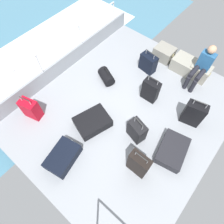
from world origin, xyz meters
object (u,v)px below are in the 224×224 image
Objects in this scene: suitcase_1 at (137,131)px; passenger_seated at (202,66)px; suitcase_2 at (172,150)px; duffel_bag at (106,76)px; cargo_crate_1 at (184,64)px; suitcase_8 at (148,63)px; suitcase_5 at (93,122)px; suitcase_0 at (139,164)px; cargo_crate_2 at (200,72)px; cargo_crate_0 at (164,53)px; suitcase_4 at (150,90)px; suitcase_7 at (193,114)px; suitcase_3 at (63,157)px; suitcase_6 at (31,109)px.

passenger_seated is at bearing 83.87° from suitcase_1.
suitcase_2 is 2.52m from duffel_bag.
cargo_crate_1 is 1.01m from suitcase_8.
suitcase_0 is at bearing -7.14° from suitcase_5.
suitcase_1 is 0.79× the size of suitcase_2.
passenger_seated is (0.00, -0.19, 0.38)m from cargo_crate_2.
suitcase_4 is (0.50, -1.46, 0.13)m from cargo_crate_0.
passenger_seated is at bearing -10.57° from cargo_crate_0.
suitcase_7 is (-0.09, 0.95, 0.22)m from suitcase_2.
suitcase_1 is 1.14m from suitcase_4.
suitcase_7 is at bearing -40.78° from cargo_crate_0.
suitcase_0 is 0.89m from suitcase_2.
suitcase_2 is at bearing -53.93° from cargo_crate_0.
suitcase_2 is at bearing -65.63° from cargo_crate_1.
cargo_crate_1 is at bearing 83.52° from suitcase_4.
suitcase_7 is at bearing 58.18° from suitcase_3.
suitcase_3 is (-0.86, -1.45, -0.13)m from suitcase_1.
passenger_seated reaches higher than suitcase_5.
suitcase_2 is (1.06, -2.33, -0.07)m from cargo_crate_1.
suitcase_6 is (-3.07, -1.33, 0.16)m from suitcase_2.
passenger_seated is 2.43m from duffel_bag.
suitcase_1 reaches higher than cargo_crate_2.
suitcase_8 is (-1.23, -0.48, -0.34)m from passenger_seated.
suitcase_0 is 0.91× the size of suitcase_5.
suitcase_6 is (-2.48, -3.67, 0.07)m from cargo_crate_2.
passenger_seated is 1.32m from suitcase_7.
suitcase_3 is at bearing -147.57° from suitcase_0.
passenger_seated is at bearing 105.29° from suitcase_2.
suitcase_8 reaches higher than cargo_crate_2.
suitcase_4 reaches higher than suitcase_6.
duffel_bag is (-1.38, -1.69, -0.04)m from cargo_crate_1.
suitcase_1 is 2.09m from suitcase_8.
suitcase_6 is at bearing -125.46° from passenger_seated.
passenger_seated is (1.13, -0.21, 0.41)m from cargo_crate_0.
suitcase_2 is at bearing -75.88° from cargo_crate_2.
passenger_seated reaches higher than suitcase_4.
suitcase_2 is at bearing -14.68° from duffel_bag.
suitcase_6 is 1.09× the size of suitcase_8.
suitcase_5 reaches higher than suitcase_2.
passenger_seated reaches higher than suitcase_1.
suitcase_3 is at bearing -99.13° from cargo_crate_1.
suitcase_7 reaches higher than cargo_crate_1.
suitcase_1 is 1.69m from suitcase_3.
suitcase_1 reaches higher than suitcase_8.
suitcase_7 is (0.27, 1.74, -0.02)m from suitcase_0.
suitcase_6 is (-1.37, 0.29, 0.14)m from suitcase_3.
duffel_bag is at bearing -172.36° from suitcase_7.
duffel_bag reaches higher than cargo_crate_2.
suitcase_8 reaches higher than cargo_crate_1.
passenger_seated reaches higher than suitcase_8.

